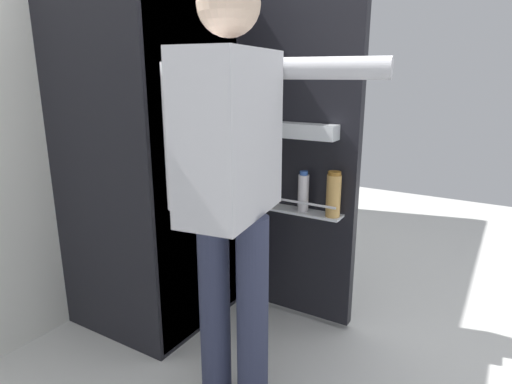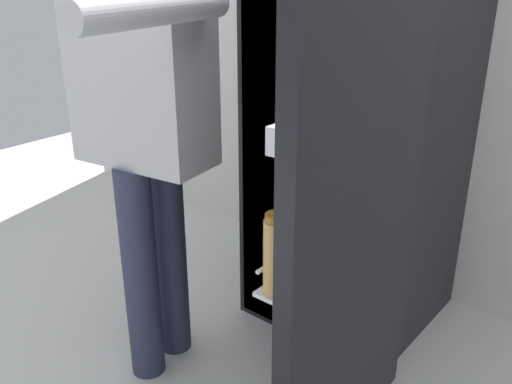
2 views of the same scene
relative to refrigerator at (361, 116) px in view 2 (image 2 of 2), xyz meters
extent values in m
plane|color=silver|center=(-0.03, -0.52, -0.87)|extent=(6.49, 6.49, 0.00)
cube|color=silver|center=(-0.03, 0.44, 0.34)|extent=(4.40, 0.10, 2.41)
cube|color=black|center=(-0.03, 0.06, 0.00)|extent=(0.67, 0.66, 1.73)
cube|color=white|center=(-0.03, -0.27, 0.00)|extent=(0.63, 0.01, 1.69)
cube|color=white|center=(-0.03, -0.22, 0.09)|extent=(0.59, 0.09, 0.01)
cube|color=black|center=(0.34, -0.60, 0.00)|extent=(0.06, 0.65, 1.68)
cube|color=white|center=(0.26, -0.60, -0.25)|extent=(0.10, 0.55, 0.01)
cylinder|color=silver|center=(0.21, -0.60, -0.19)|extent=(0.01, 0.53, 0.01)
cube|color=white|center=(0.26, -0.60, 0.15)|extent=(0.09, 0.47, 0.07)
cylinder|color=tan|center=(0.25, -0.83, -0.14)|extent=(0.07, 0.07, 0.20)
cylinder|color=#996623|center=(0.25, -0.83, -0.03)|extent=(0.06, 0.06, 0.02)
cylinder|color=gold|center=(0.27, -0.42, -0.14)|extent=(0.05, 0.05, 0.20)
cylinder|color=#BC8419|center=(0.27, -0.42, -0.03)|extent=(0.05, 0.05, 0.02)
cylinder|color=white|center=(0.25, -0.68, -0.15)|extent=(0.05, 0.05, 0.18)
cylinder|color=#335BB2|center=(0.25, -0.68, -0.05)|extent=(0.04, 0.04, 0.02)
cylinder|color=#4C7F3D|center=(-0.18, -0.22, 0.13)|extent=(0.09, 0.09, 0.07)
cylinder|color=#2D334C|center=(-0.40, -0.62, -0.47)|extent=(0.12, 0.12, 0.79)
cylinder|color=#2D334C|center=(-0.38, -0.78, -0.47)|extent=(0.12, 0.12, 0.79)
cube|color=silver|center=(-0.39, -0.70, 0.21)|extent=(0.47, 0.28, 0.56)
cylinder|color=silver|center=(-0.42, -0.48, 0.18)|extent=(0.08, 0.08, 0.53)
cylinder|color=silver|center=(-0.10, -0.88, 0.43)|extent=(0.16, 0.54, 0.08)
camera|label=1|loc=(-1.59, -1.52, 0.41)|focal=30.17mm
camera|label=2|loc=(0.99, -1.81, 0.54)|focal=39.33mm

